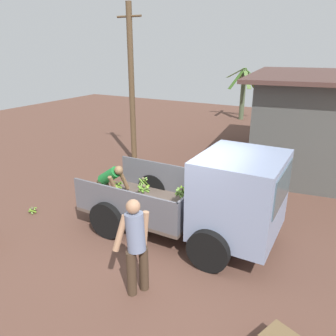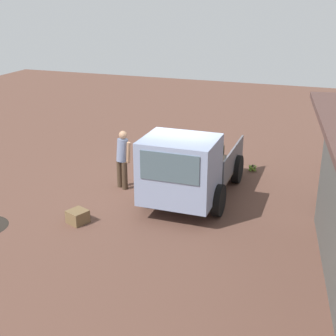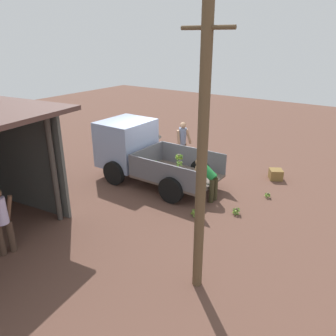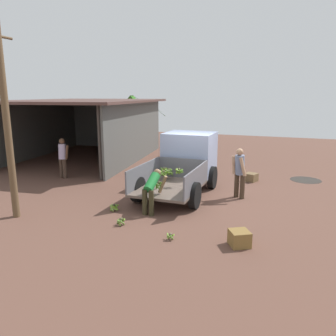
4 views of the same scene
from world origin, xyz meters
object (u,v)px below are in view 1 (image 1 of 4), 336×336
at_px(banana_bunch_on_ground_1, 87,190).
at_px(person_foreground_visitor, 136,243).
at_px(utility_pole, 132,86).
at_px(person_bystander_near_shed, 261,141).
at_px(banana_bunch_on_ground_2, 33,210).
at_px(cargo_truck, 221,197).
at_px(person_worker_loading, 109,182).
at_px(banana_bunch_on_ground_0, 128,187).

bearing_deg(banana_bunch_on_ground_1, person_foreground_visitor, -36.40).
bearing_deg(utility_pole, person_bystander_near_shed, 21.17).
bearing_deg(banana_bunch_on_ground_2, cargo_truck, 12.84).
distance_m(cargo_truck, utility_pole, 6.26).
relative_size(person_worker_loading, banana_bunch_on_ground_0, 4.59).
relative_size(utility_pole, banana_bunch_on_ground_1, 20.62).
bearing_deg(banana_bunch_on_ground_0, person_foreground_visitor, -52.06).
bearing_deg(person_bystander_near_shed, cargo_truck, -66.99).
height_order(banana_bunch_on_ground_0, banana_bunch_on_ground_1, banana_bunch_on_ground_0).
xyz_separation_m(person_worker_loading, banana_bunch_on_ground_1, (-1.20, 0.40, -0.65)).
bearing_deg(banana_bunch_on_ground_2, person_bystander_near_shed, 57.00).
xyz_separation_m(utility_pole, banana_bunch_on_ground_2, (0.12, -4.74, -2.65)).
xyz_separation_m(cargo_truck, banana_bunch_on_ground_0, (-3.34, 1.26, -0.97)).
relative_size(cargo_truck, person_foreground_visitor, 2.54).
xyz_separation_m(cargo_truck, person_bystander_near_shed, (-0.50, 5.34, -0.15)).
bearing_deg(banana_bunch_on_ground_1, utility_pole, 99.18).
relative_size(person_bystander_near_shed, banana_bunch_on_ground_1, 6.42).
bearing_deg(person_bystander_near_shed, utility_pole, -141.16).
bearing_deg(cargo_truck, banana_bunch_on_ground_2, -167.31).
bearing_deg(banana_bunch_on_ground_1, banana_bunch_on_ground_0, 39.12).
height_order(person_worker_loading, banana_bunch_on_ground_1, person_worker_loading).
bearing_deg(person_foreground_visitor, person_worker_loading, -15.75).
xyz_separation_m(banana_bunch_on_ground_0, banana_bunch_on_ground_1, (-0.92, -0.75, 0.00)).
relative_size(person_worker_loading, banana_bunch_on_ground_1, 4.87).
height_order(utility_pole, person_worker_loading, utility_pole).
height_order(cargo_truck, person_foreground_visitor, cargo_truck).
bearing_deg(utility_pole, banana_bunch_on_ground_1, -80.82).
bearing_deg(person_worker_loading, banana_bunch_on_ground_1, 166.92).
distance_m(cargo_truck, person_bystander_near_shed, 5.36).
xyz_separation_m(person_foreground_visitor, person_worker_loading, (-2.35, 2.22, -0.19)).
relative_size(person_bystander_near_shed, banana_bunch_on_ground_2, 7.83).
bearing_deg(banana_bunch_on_ground_1, banana_bunch_on_ground_2, -103.99).
xyz_separation_m(person_foreground_visitor, banana_bunch_on_ground_1, (-3.55, 2.62, -0.84)).
xyz_separation_m(cargo_truck, banana_bunch_on_ground_2, (-4.66, -1.06, -0.98)).
xyz_separation_m(utility_pole, banana_bunch_on_ground_1, (0.51, -3.17, -2.64)).
height_order(person_foreground_visitor, banana_bunch_on_ground_1, person_foreground_visitor).
relative_size(person_foreground_visitor, banana_bunch_on_ground_0, 6.23).
distance_m(person_foreground_visitor, banana_bunch_on_ground_0, 4.35).
distance_m(utility_pole, banana_bunch_on_ground_0, 3.85).
height_order(cargo_truck, banana_bunch_on_ground_1, cargo_truck).
distance_m(utility_pole, person_worker_loading, 4.43).
distance_m(person_worker_loading, banana_bunch_on_ground_1, 1.42).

